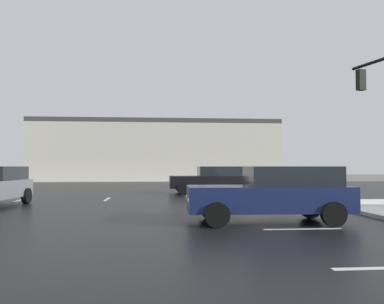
% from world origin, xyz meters
% --- Properties ---
extents(ground_plane, '(120.00, 120.00, 0.00)m').
position_xyz_m(ground_plane, '(0.00, 0.00, 0.00)').
color(ground_plane, slate).
extents(road_asphalt, '(44.00, 44.00, 0.02)m').
position_xyz_m(road_asphalt, '(0.00, 0.00, 0.01)').
color(road_asphalt, black).
rests_on(road_asphalt, ground_plane).
extents(snow_strip_curbside, '(4.00, 1.60, 0.06)m').
position_xyz_m(snow_strip_curbside, '(5.00, -4.00, 0.17)').
color(snow_strip_curbside, white).
rests_on(snow_strip_curbside, sidewalk_corner).
extents(lane_markings, '(36.15, 36.15, 0.01)m').
position_xyz_m(lane_markings, '(1.20, -1.38, 0.02)').
color(lane_markings, silver).
rests_on(lane_markings, road_asphalt).
extents(strip_building_background, '(27.68, 8.00, 6.85)m').
position_xyz_m(strip_building_background, '(-3.58, 28.23, 3.43)').
color(strip_building_background, beige).
rests_on(strip_building_background, ground_plane).
extents(sedan_navy, '(4.59, 2.16, 1.58)m').
position_xyz_m(sedan_navy, '(-0.37, -8.76, 0.85)').
color(sedan_navy, '#141E47').
rests_on(sedan_navy, road_asphalt).
extents(sedan_black, '(4.54, 2.03, 1.58)m').
position_xyz_m(sedan_black, '(-0.44, 3.72, 0.85)').
color(sedan_black, black).
rests_on(sedan_black, road_asphalt).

